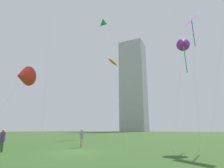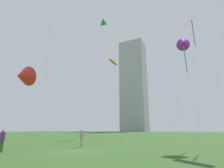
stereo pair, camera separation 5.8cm
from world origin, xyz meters
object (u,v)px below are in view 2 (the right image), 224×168
kite_flying_1 (184,43)px  kite_flying_7 (23,76)px  kite_flying_0 (113,62)px  person_standing_0 (82,137)px  distant_highrise_0 (134,85)px  kite_flying_6 (105,23)px  person_standing_2 (2,139)px  kite_flying_8 (192,20)px

kite_flying_1 → kite_flying_7: size_ratio=1.15×
kite_flying_0 → kite_flying_7: (-3.32, -21.42, -8.80)m
person_standing_0 → kite_flying_0: size_ratio=0.10×
kite_flying_7 → distant_highrise_0: (-39.61, 123.70, 30.16)m
kite_flying_6 → kite_flying_7: bearing=-106.1°
person_standing_2 → kite_flying_8: 26.83m
kite_flying_0 → kite_flying_8: bearing=-29.1°
kite_flying_6 → kite_flying_7: (-4.54, -15.68, -16.68)m
kite_flying_7 → kite_flying_8: (23.94, 9.95, 6.94)m
kite_flying_7 → kite_flying_0: bearing=81.2°
person_standing_2 → kite_flying_1: bearing=-53.5°
person_standing_0 → kite_flying_7: kite_flying_7 is taller
kite_flying_6 → kite_flying_8: (19.40, -5.72, -9.74)m
kite_flying_1 → distant_highrise_0: bearing=118.3°
kite_flying_0 → kite_flying_1: (19.53, -13.62, -6.16)m
kite_flying_0 → kite_flying_6: bearing=-78.1°
kite_flying_6 → kite_flying_0: bearing=101.9°
kite_flying_0 → kite_flying_6: kite_flying_6 is taller
person_standing_0 → kite_flying_0: bearing=-175.3°
kite_flying_7 → distant_highrise_0: 133.34m
person_standing_0 → kite_flying_7: (-13.10, 0.24, 8.94)m
person_standing_2 → kite_flying_6: size_ratio=0.07×
kite_flying_7 → kite_flying_8: kite_flying_8 is taller
person_standing_2 → distant_highrise_0: size_ratio=0.02×
kite_flying_1 → kite_flying_8: kite_flying_8 is taller
person_standing_0 → kite_flying_1: 17.14m
kite_flying_6 → kite_flying_8: kite_flying_6 is taller
person_standing_0 → kite_flying_8: (10.84, 10.19, 15.87)m
person_standing_0 → kite_flying_6: 31.35m
kite_flying_8 → distant_highrise_0: 132.35m
distant_highrise_0 → person_standing_0: bearing=-74.2°
kite_flying_0 → kite_flying_1: bearing=-34.9°
kite_flying_6 → person_standing_0: bearing=-61.7°
person_standing_2 → kite_flying_1: kite_flying_1 is taller
person_standing_0 → kite_flying_6: size_ratio=0.07×
person_standing_2 → kite_flying_6: kite_flying_6 is taller
person_standing_2 → kite_flying_7: bearing=43.3°
kite_flying_6 → distant_highrise_0: (-44.14, 108.02, 13.48)m
kite_flying_0 → person_standing_2: bearing=-76.0°
person_standing_2 → kite_flying_0: size_ratio=0.09×
kite_flying_0 → kite_flying_7: size_ratio=1.63×
kite_flying_7 → kite_flying_8: size_ratio=0.65×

